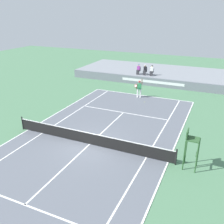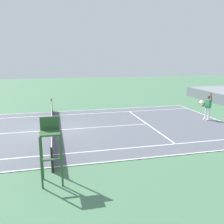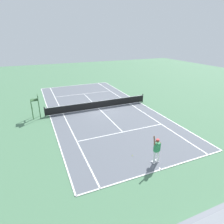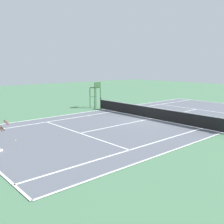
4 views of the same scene
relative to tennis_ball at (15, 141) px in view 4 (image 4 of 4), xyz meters
The scene contains 5 objects.
ground_plane 9.90m from the tennis_ball, 95.57° to the right, with size 80.00×80.00×0.00m, color #4C7A56.
court 9.90m from the tennis_ball, 95.57° to the right, with size 11.08×23.88×0.03m.
net 9.91m from the tennis_ball, 95.57° to the right, with size 11.98×0.10×1.07m.
tennis_ball is the anchor object (origin of this frame).
umpire_chair 11.50m from the tennis_ball, 59.80° to the right, with size 0.77×0.77×2.44m.
Camera 4 is at (-12.38, 14.80, 3.97)m, focal length 41.70 mm.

